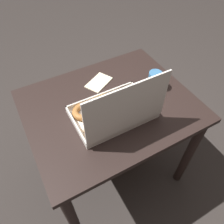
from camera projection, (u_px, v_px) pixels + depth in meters
ground_plane at (111, 167)px, 1.76m from camera, size 8.00×8.00×0.00m
dining_table at (110, 119)px, 1.30m from camera, size 0.92×0.75×0.74m
donut_box at (117, 111)px, 1.10m from camera, size 0.41×0.28×0.31m
coffee_mug at (155, 80)px, 1.25m from camera, size 0.08×0.08×0.10m
paper_napkin at (99, 82)px, 1.32m from camera, size 0.19×0.16×0.01m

